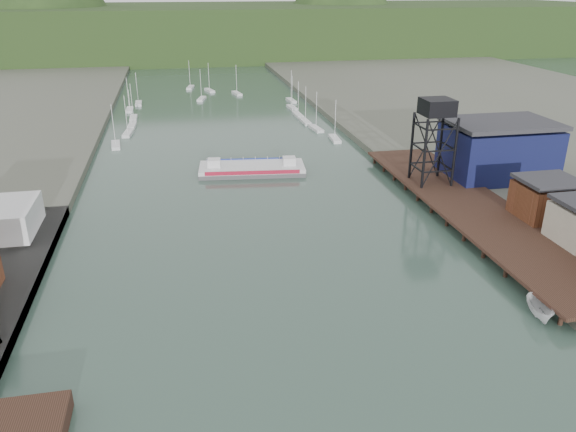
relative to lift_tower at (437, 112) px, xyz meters
name	(u,v)px	position (x,y,z in m)	size (l,w,h in m)	color
east_pier	(472,206)	(2.00, -13.00, -13.75)	(14.00, 70.00, 2.45)	black
lift_tower	(437,112)	(0.00, 0.00, 0.00)	(6.50, 6.50, 16.00)	black
blue_shed	(498,150)	(15.00, 2.00, -8.59)	(20.50, 14.50, 11.30)	#0B1234
marina_sailboats	(216,112)	(-34.92, 80.46, -15.30)	(57.71, 92.65, 0.90)	silver
distant_hills	(185,34)	(-38.98, 243.35, -5.27)	(500.00, 120.00, 80.00)	#1D3015
chain_ferry	(252,168)	(-32.12, 18.78, -14.73)	(23.16, 11.31, 3.21)	#4E4E50
motorboat	(540,310)	(-5.68, -44.17, -14.53)	(2.18, 5.80, 2.24)	silver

